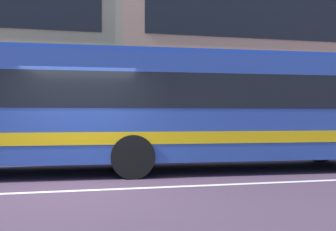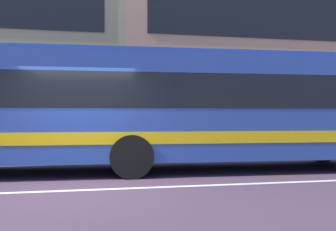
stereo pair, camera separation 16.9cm
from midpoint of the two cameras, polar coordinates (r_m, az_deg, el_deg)
ground_plane at (r=7.69m, az=-12.74°, el=-10.74°), size 160.00×160.00×0.00m
lane_centre_line at (r=7.69m, az=-12.74°, el=-10.71°), size 60.00×0.16×0.01m
hedge_row_far at (r=13.77m, az=1.25°, el=-3.77°), size 16.51×1.10×1.08m
apartment_block_right at (r=26.47m, az=20.33°, el=8.52°), size 24.32×9.96×10.78m
transit_bus at (r=10.01m, az=-0.84°, el=1.36°), size 12.52×3.10×3.03m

